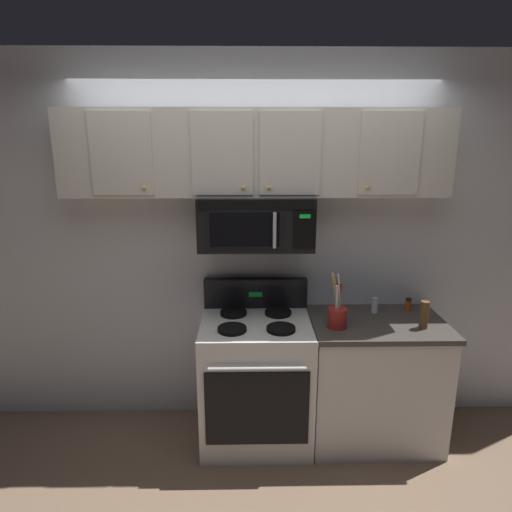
{
  "coord_description": "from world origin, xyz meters",
  "views": [
    {
      "loc": [
        -0.05,
        -2.36,
        2.1
      ],
      "look_at": [
        0.0,
        0.49,
        1.35
      ],
      "focal_mm": 30.71,
      "sensor_mm": 36.0,
      "label": 1
    }
  ],
  "objects": [
    {
      "name": "pepper_mill",
      "position": [
        1.11,
        0.31,
        0.99
      ],
      "size": [
        0.06,
        0.06,
        0.19
      ],
      "primitive_type": "cylinder",
      "color": "brown",
      "rests_on": "counter_segment"
    },
    {
      "name": "spice_jar",
      "position": [
        1.12,
        0.61,
        0.95
      ],
      "size": [
        0.04,
        0.04,
        0.09
      ],
      "color": "#C64C19",
      "rests_on": "counter_segment"
    },
    {
      "name": "over_range_microwave",
      "position": [
        -0.0,
        0.54,
        1.58
      ],
      "size": [
        0.76,
        0.43,
        0.35
      ],
      "color": "black"
    },
    {
      "name": "stove_range",
      "position": [
        0.0,
        0.42,
        0.47
      ],
      "size": [
        0.76,
        0.69,
        1.12
      ],
      "color": "white",
      "rests_on": "ground_plane"
    },
    {
      "name": "counter_segment",
      "position": [
        0.84,
        0.43,
        0.45
      ],
      "size": [
        0.93,
        0.65,
        0.9
      ],
      "color": "silver",
      "rests_on": "ground_plane"
    },
    {
      "name": "upper_cabinets",
      "position": [
        -0.0,
        0.57,
        2.02
      ],
      "size": [
        2.5,
        0.36,
        0.55
      ],
      "color": "#BCB7AD"
    },
    {
      "name": "salt_shaker",
      "position": [
        0.86,
        0.58,
        0.95
      ],
      "size": [
        0.05,
        0.05,
        0.11
      ],
      "color": "white",
      "rests_on": "counter_segment"
    },
    {
      "name": "utensil_crock_red",
      "position": [
        0.54,
        0.33,
        1.0
      ],
      "size": [
        0.13,
        0.13,
        0.38
      ],
      "color": "red",
      "rests_on": "counter_segment"
    },
    {
      "name": "back_wall",
      "position": [
        0.0,
        0.79,
        1.35
      ],
      "size": [
        5.2,
        0.1,
        2.7
      ],
      "primitive_type": "cube",
      "color": "silver",
      "rests_on": "ground_plane"
    },
    {
      "name": "ground_plane",
      "position": [
        0.0,
        0.0,
        0.0
      ],
      "size": [
        8.0,
        8.0,
        0.0
      ],
      "primitive_type": "plane",
      "color": "#7A604C"
    }
  ]
}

